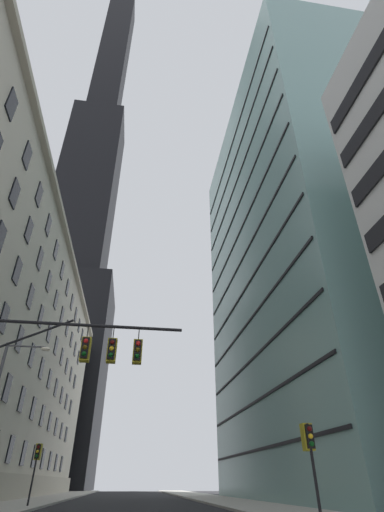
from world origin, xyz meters
The scene contains 5 objects.
dark_skyscraper centered at (-21.19, 87.26, 69.79)m, with size 25.34×25.34×237.54m.
glass_office_midrise centered at (19.40, 25.53, 25.06)m, with size 16.91×34.47×50.13m.
traffic_signal_mast centered at (-3.15, 5.44, 5.74)m, with size 8.39×0.63×7.58m.
traffic_light_near_right centered at (6.90, 5.32, 2.91)m, with size 0.40×0.63×3.47m.
traffic_light_far_left centered at (-6.95, 20.36, 3.15)m, with size 0.40×0.63×3.74m.
Camera 1 is at (-0.45, -10.87, 1.45)m, focal length 25.91 mm.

